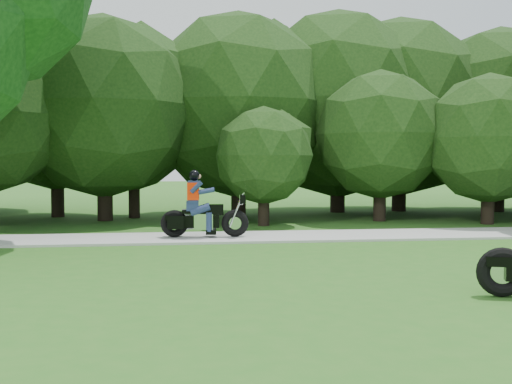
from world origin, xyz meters
name	(u,v)px	position (x,y,z in m)	size (l,w,h in m)	color
ground	(493,306)	(0.00, 0.00, 0.00)	(100.00, 100.00, 0.00)	#2B661D
walkway	(343,235)	(0.00, 8.00, 0.03)	(60.00, 2.20, 0.06)	#A5A5A0
tree_line	(257,113)	(-1.38, 14.83, 3.70)	(36.51, 12.09, 7.71)	black
touring_motorcycle	(199,213)	(-3.77, 7.92, 0.68)	(2.25, 0.73, 1.71)	black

